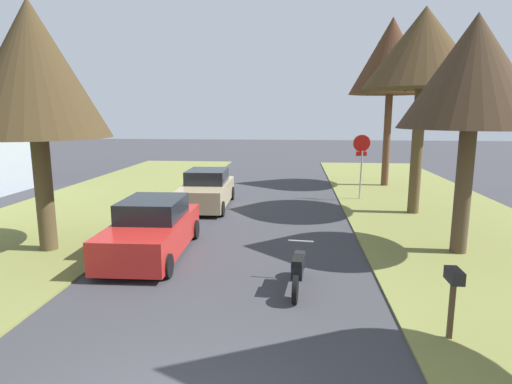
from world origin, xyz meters
name	(u,v)px	position (x,y,z in m)	size (l,w,h in m)	color
stop_sign_far	(361,153)	(4.57, 15.36, 2.18)	(0.81, 0.43, 2.96)	#9EA0A5
street_tree_right_mid_a	(474,74)	(6.26, 7.83, 4.98)	(3.81, 3.81, 6.47)	#4B3B2A
street_tree_right_mid_b	(424,50)	(6.28, 12.73, 6.27)	(4.49, 4.49, 7.77)	brown
street_tree_right_far	(391,57)	(6.48, 19.34, 6.83)	(4.28, 4.28, 8.77)	brown
street_tree_left_mid_a	(33,71)	(-5.51, 6.99, 5.07)	(3.95, 3.95, 6.91)	#4E4127
parked_sedan_red	(152,230)	(-2.39, 6.95, 0.72)	(2.05, 4.45, 1.57)	red
parked_sedan_tan	(207,190)	(-2.15, 13.25, 0.72)	(2.05, 4.45, 1.57)	tan
parked_motorcycle	(298,269)	(1.70, 4.86, 0.48)	(0.60, 2.05, 0.97)	black
curbside_mailbox	(454,284)	(4.34, 2.89, 1.06)	(0.22, 0.44, 1.27)	brown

